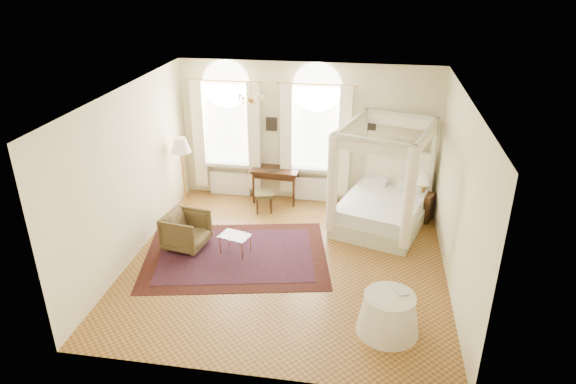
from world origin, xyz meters
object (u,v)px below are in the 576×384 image
Objects in this scene: canopy_bed at (381,204)px; nightstand at (422,207)px; writing_desk at (276,174)px; coffee_table at (235,237)px; side_table at (388,314)px; armchair at (186,231)px; stool at (264,195)px; floor_lamp at (181,149)px.

canopy_bed is 1.06m from nightstand.
coffee_table is at bearing -98.08° from writing_desk.
nightstand is at bearing 27.80° from canopy_bed.
side_table is (0.11, -3.52, -0.20)m from canopy_bed.
side_table reaches higher than nightstand.
armchair is 1.21× the size of coffee_table.
armchair is at bearing 153.60° from side_table.
canopy_bed is 2.57× the size of side_table.
armchair is (-1.22, -1.83, -0.03)m from stool.
writing_desk is 1.41× the size of armchair.
armchair is at bearing -158.50° from canopy_bed.
floor_lamp is (-4.48, 0.08, 0.98)m from canopy_bed.
armchair reaches higher than side_table.
floor_lamp reaches higher than nightstand.
stool is 0.51× the size of side_table.
stool is (-0.17, -0.60, -0.31)m from writing_desk.
writing_desk reaches higher than coffee_table.
coffee_table is (-3.77, -2.09, 0.04)m from nightstand.
nightstand is 5.21m from armchair.
canopy_bed is 4.59m from floor_lamp.
canopy_bed is 1.43× the size of floor_lamp.
writing_desk is at bearing 173.08° from nightstand.
stool is at bearing 7.08° from floor_lamp.
canopy_bed is at bearing -19.76° from writing_desk.
coffee_table is (-0.36, -2.51, -0.36)m from writing_desk.
canopy_bed is 3.12× the size of armchair.
side_table is at bearing -38.02° from floor_lamp.
side_table is at bearing -59.41° from writing_desk.
armchair is (-4.80, -2.01, 0.06)m from nightstand.
floor_lamp is at bearing 141.98° from side_table.
nightstand is 0.94× the size of coffee_table.
floor_lamp is (-1.63, 1.68, 1.15)m from coffee_table.
floor_lamp is at bearing 134.10° from coffee_table.
writing_desk is at bearing 120.59° from side_table.
canopy_bed is 2.66m from writing_desk.
stool is 1.92m from coffee_table.
armchair is at bearing -119.80° from writing_desk.
stool is at bearing -105.82° from writing_desk.
nightstand is 0.36× the size of floor_lamp.
floor_lamp reaches higher than writing_desk.
canopy_bed is at bearing -0.97° from floor_lamp.
floor_lamp is 5.95m from side_table.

